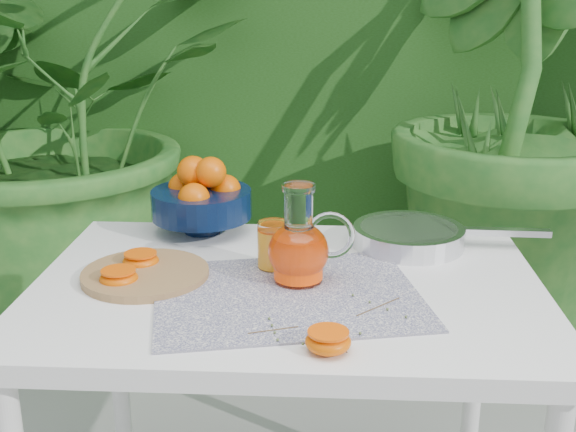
# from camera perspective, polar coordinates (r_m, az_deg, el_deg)

# --- Properties ---
(hedge_backdrop) EXTENTS (8.00, 1.65, 2.50)m
(hedge_backdrop) POSITION_cam_1_polar(r_m,az_deg,el_deg) (3.45, 3.77, 16.00)
(hedge_backdrop) COLOR #224C15
(hedge_backdrop) RESTS_ON ground
(potted_plant_left) EXTENTS (2.41, 2.41, 1.71)m
(potted_plant_left) POSITION_cam_1_polar(r_m,az_deg,el_deg) (2.87, -17.95, 7.93)
(potted_plant_left) COLOR #216221
(potted_plant_left) RESTS_ON ground
(potted_plant_right) EXTENTS (2.15, 2.15, 1.88)m
(potted_plant_right) POSITION_cam_1_polar(r_m,az_deg,el_deg) (2.68, 16.73, 9.28)
(potted_plant_right) COLOR #216221
(potted_plant_right) RESTS_ON ground
(white_table) EXTENTS (1.00, 0.70, 0.75)m
(white_table) POSITION_cam_1_polar(r_m,az_deg,el_deg) (1.46, -0.04, -8.16)
(white_table) COLOR white
(white_table) RESTS_ON ground
(placemat) EXTENTS (0.56, 0.48, 0.00)m
(placemat) POSITION_cam_1_polar(r_m,az_deg,el_deg) (1.36, -0.06, -6.26)
(placemat) COLOR #0B0E40
(placemat) RESTS_ON white_table
(cutting_board) EXTENTS (0.32, 0.32, 0.02)m
(cutting_board) POSITION_cam_1_polar(r_m,az_deg,el_deg) (1.47, -11.20, -4.55)
(cutting_board) COLOR olive
(cutting_board) RESTS_ON white_table
(fruit_bowl) EXTENTS (0.26, 0.26, 0.18)m
(fruit_bowl) POSITION_cam_1_polar(r_m,az_deg,el_deg) (1.69, -6.82, 1.48)
(fruit_bowl) COLOR black
(fruit_bowl) RESTS_ON white_table
(juice_pitcher) EXTENTS (0.17, 0.13, 0.20)m
(juice_pitcher) POSITION_cam_1_polar(r_m,az_deg,el_deg) (1.40, 0.93, -2.58)
(juice_pitcher) COLOR white
(juice_pitcher) RESTS_ON white_table
(juice_tumbler) EXTENTS (0.09, 0.09, 0.10)m
(juice_tumbler) POSITION_cam_1_polar(r_m,az_deg,el_deg) (1.47, -1.14, -2.40)
(juice_tumbler) COLOR white
(juice_tumbler) RESTS_ON white_table
(saute_pan) EXTENTS (0.44, 0.25, 0.05)m
(saute_pan) POSITION_cam_1_polar(r_m,az_deg,el_deg) (1.63, 9.63, -1.52)
(saute_pan) COLOR silver
(saute_pan) RESTS_ON white_table
(orange_halves) EXTENTS (0.50, 0.42, 0.04)m
(orange_halves) POSITION_cam_1_polar(r_m,az_deg,el_deg) (1.36, -8.01, -5.78)
(orange_halves) COLOR #E76602
(orange_halves) RESTS_ON white_table
(thyme_sprigs) EXTENTS (0.27, 0.22, 0.01)m
(thyme_sprigs) POSITION_cam_1_polar(r_m,az_deg,el_deg) (1.25, 3.44, -8.48)
(thyme_sprigs) COLOR brown
(thyme_sprigs) RESTS_ON white_table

